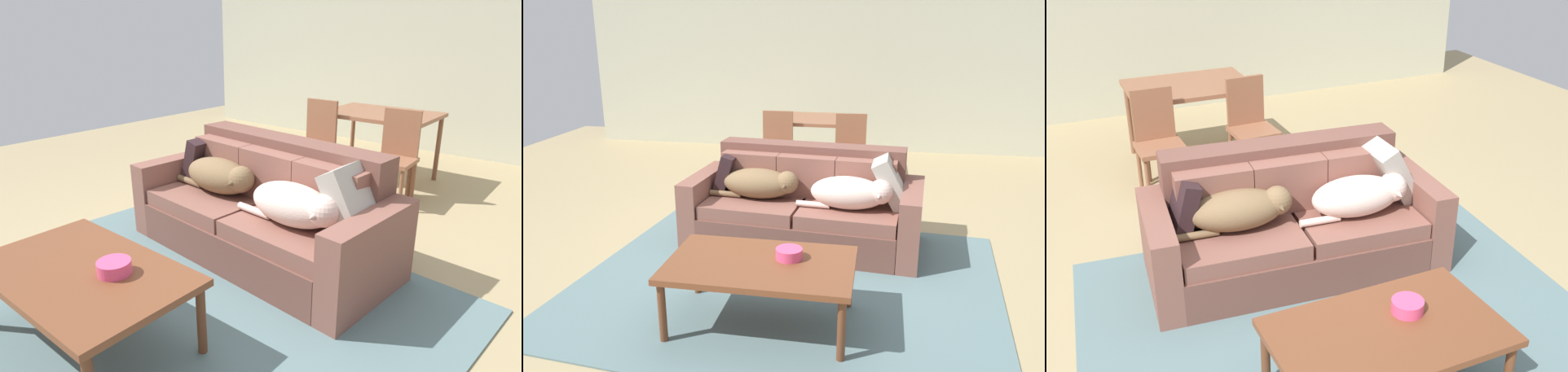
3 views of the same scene
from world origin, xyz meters
TOP-DOWN VIEW (x-y plane):
  - ground_plane at (0.00, 0.00)m, footprint 10.00×10.00m
  - back_partition at (0.00, 4.00)m, footprint 8.00×0.12m
  - area_rug at (0.00, -0.68)m, footprint 3.35×2.88m
  - couch at (0.01, 0.15)m, footprint 2.10×1.05m
  - dog_on_left_cushion at (-0.37, 0.09)m, footprint 0.81×0.39m
  - dog_on_right_cushion at (0.43, -0.06)m, footprint 0.80×0.38m
  - throw_pillow_by_left_arm at (-0.73, 0.26)m, footprint 0.21×0.38m
  - throw_pillow_by_right_arm at (0.76, 0.13)m, footprint 0.35×0.46m
  - coffee_table at (-0.07, -1.28)m, footprint 1.20×0.73m
  - bowl_on_coffee_table at (0.10, -1.19)m, footprint 0.17×0.17m
  - dining_table at (-0.12, 2.35)m, footprint 1.16×0.86m
  - dining_chair_near_left at (-0.57, 1.75)m, footprint 0.41×0.41m
  - dining_chair_near_right at (0.30, 1.81)m, footprint 0.42×0.42m

SIDE VIEW (x-z plane):
  - ground_plane at x=0.00m, z-range 0.00..0.00m
  - area_rug at x=0.00m, z-range 0.00..0.01m
  - couch at x=0.01m, z-range -0.10..0.75m
  - coffee_table at x=-0.07m, z-range 0.18..0.63m
  - bowl_on_coffee_table at x=0.10m, z-range 0.45..0.52m
  - dining_chair_near_right at x=0.30m, z-range 0.04..0.94m
  - dining_chair_near_left at x=-0.57m, z-range 0.05..0.96m
  - dog_on_left_cushion at x=-0.37m, z-range 0.42..0.68m
  - dog_on_right_cushion at x=0.43m, z-range 0.42..0.70m
  - throw_pillow_by_left_arm at x=-0.73m, z-range 0.39..0.78m
  - throw_pillow_by_right_arm at x=0.76m, z-range 0.39..0.85m
  - dining_table at x=-0.12m, z-range 0.30..1.06m
  - back_partition at x=0.00m, z-range 0.00..2.70m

